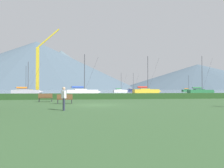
% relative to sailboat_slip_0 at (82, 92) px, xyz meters
% --- Properties ---
extents(ground_plane, '(1000.00, 1000.00, 0.00)m').
position_rel_sailboat_slip_0_xyz_m(ground_plane, '(1.49, -33.70, -0.72)').
color(ground_plane, '#385B33').
extents(harbor_water, '(320.00, 246.00, 0.00)m').
position_rel_sailboat_slip_0_xyz_m(harbor_water, '(1.49, 103.30, -0.72)').
color(harbor_water, '#8499A8').
rests_on(harbor_water, ground_plane).
extents(hedge_line, '(80.00, 1.20, 0.83)m').
position_rel_sailboat_slip_0_xyz_m(hedge_line, '(1.49, -22.70, -0.31)').
color(hedge_line, '#284C23').
rests_on(hedge_line, ground_plane).
extents(sailboat_slip_0, '(8.97, 4.20, 10.06)m').
position_rel_sailboat_slip_0_xyz_m(sailboat_slip_0, '(0.00, 0.00, 0.00)').
color(sailboat_slip_0, white).
rests_on(sailboat_slip_0, harbor_water).
extents(sailboat_slip_1, '(9.27, 3.25, 11.61)m').
position_rel_sailboat_slip_0_xyz_m(sailboat_slip_1, '(19.61, 11.41, 0.04)').
color(sailboat_slip_1, gold).
rests_on(sailboat_slip_1, harbor_water).
extents(sailboat_slip_2, '(8.19, 2.49, 10.97)m').
position_rel_sailboat_slip_0_xyz_m(sailboat_slip_2, '(34.03, 5.02, -0.04)').
color(sailboat_slip_2, '#236B38').
rests_on(sailboat_slip_2, harbor_water).
extents(sailboat_slip_3, '(7.37, 3.19, 9.17)m').
position_rel_sailboat_slip_0_xyz_m(sailboat_slip_3, '(23.79, 48.81, -0.12)').
color(sailboat_slip_3, navy).
rests_on(sailboat_slip_3, harbor_water).
extents(sailboat_slip_4, '(8.39, 3.64, 8.89)m').
position_rel_sailboat_slip_0_xyz_m(sailboat_slip_4, '(-15.41, 8.04, -0.05)').
color(sailboat_slip_4, '#9E9EA3').
rests_on(sailboat_slip_4, harbor_water).
extents(sailboat_slip_8, '(6.86, 2.80, 8.29)m').
position_rel_sailboat_slip_0_xyz_m(sailboat_slip_8, '(15.87, 37.66, -0.16)').
color(sailboat_slip_8, white).
rests_on(sailboat_slip_8, harbor_water).
extents(sailboat_slip_9, '(7.69, 2.83, 10.64)m').
position_rel_sailboat_slip_0_xyz_m(sailboat_slip_9, '(-23.29, 36.51, -0.08)').
color(sailboat_slip_9, gold).
rests_on(sailboat_slip_9, harbor_water).
extents(sailboat_slip_10, '(6.65, 2.32, 8.04)m').
position_rel_sailboat_slip_0_xyz_m(sailboat_slip_10, '(51.27, 46.75, -0.18)').
color(sailboat_slip_10, '#236B38').
rests_on(sailboat_slip_10, harbor_water).
extents(park_bench_near_path, '(1.56, 0.59, 0.95)m').
position_rel_sailboat_slip_0_xyz_m(park_bench_near_path, '(-1.50, -31.70, -0.20)').
color(park_bench_near_path, brown).
rests_on(park_bench_near_path, ground_plane).
extents(park_bench_under_tree, '(1.59, 0.62, 0.95)m').
position_rel_sailboat_slip_0_xyz_m(park_bench_under_tree, '(-3.98, -28.20, -0.19)').
color(park_bench_under_tree, brown).
rests_on(park_bench_under_tree, ground_plane).
extents(person_standing_walker, '(0.36, 0.56, 1.65)m').
position_rel_sailboat_slip_0_xyz_m(person_standing_walker, '(-0.98, -38.30, 0.25)').
color(person_standing_walker, '#2D3347').
rests_on(person_standing_walker, ground_plane).
extents(dock_crane, '(7.26, 2.00, 19.41)m').
position_rel_sailboat_slip_0_xyz_m(dock_crane, '(-12.95, 11.86, 5.54)').
color(dock_crane, '#333338').
rests_on(dock_crane, ground_plane).
extents(distant_hill_west_ridge, '(277.63, 277.63, 42.85)m').
position_rel_sailboat_slip_0_xyz_m(distant_hill_west_ridge, '(194.13, 292.89, 20.70)').
color(distant_hill_west_ridge, '#4C6070').
rests_on(distant_hill_west_ridge, ground_plane).
extents(distant_hill_central_peak, '(215.94, 215.94, 75.20)m').
position_rel_sailboat_slip_0_xyz_m(distant_hill_central_peak, '(-44.24, 373.72, 36.87)').
color(distant_hill_central_peak, slate).
rests_on(distant_hill_central_peak, ground_plane).
extents(distant_hill_far_shoulder, '(344.41, 344.41, 81.68)m').
position_rel_sailboat_slip_0_xyz_m(distant_hill_far_shoulder, '(-80.78, 325.94, 40.12)').
color(distant_hill_far_shoulder, '#4C6070').
rests_on(distant_hill_far_shoulder, ground_plane).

